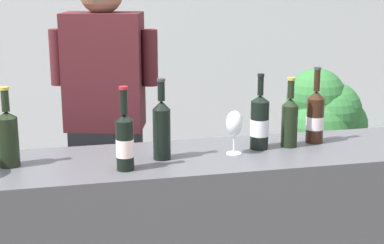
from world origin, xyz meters
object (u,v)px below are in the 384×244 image
Objects in this scene: wine_bottle_3 at (125,141)px; person_server at (107,142)px; wine_bottle_0 at (260,122)px; wine_bottle_4 at (162,128)px; potted_shrub at (325,125)px; wine_bottle_6 at (8,137)px; wine_glass at (234,125)px; wine_bottle_5 at (315,116)px; wine_bottle_1 at (290,120)px.

person_server is at bearing 91.25° from wine_bottle_3.
wine_bottle_0 is at bearing -41.07° from person_server.
wine_bottle_4 is 0.31× the size of potted_shrub.
wine_bottle_6 is at bearing 176.04° from wine_bottle_4.
wine_bottle_3 is 1.90m from potted_shrub.
wine_bottle_4 is at bearing -139.93° from potted_shrub.
person_server reaches higher than wine_bottle_4.
wine_bottle_4 is at bearing 33.15° from wine_bottle_3.
wine_bottle_6 is 1.70× the size of wine_glass.
wine_bottle_3 is 0.20× the size of person_server.
wine_bottle_6 is 2.19m from potted_shrub.
wine_bottle_4 is at bearing -172.86° from wine_bottle_5.
wine_bottle_5 is at bearing -29.34° from person_server.
wine_bottle_5 reaches higher than wine_glass.
wine_bottle_1 is 0.60m from wine_bottle_4.
wine_bottle_0 is 0.96× the size of wine_bottle_5.
wine_bottle_3 is 1.76× the size of wine_glass.
wine_bottle_6 is (-1.22, -0.01, 0.00)m from wine_bottle_1.
wine_bottle_0 is at bearing 6.94° from wine_bottle_4.
wine_bottle_4 reaches higher than potted_shrub.
wine_bottle_0 is 0.31× the size of potted_shrub.
wine_glass is 0.82m from person_server.
wine_bottle_5 is 0.32× the size of potted_shrub.
wine_glass is at bearing -157.30° from wine_bottle_0.
wine_bottle_0 is 0.64m from wine_bottle_3.
wine_bottle_6 is at bearing -179.44° from wine_bottle_1.
wine_glass is at bearing 12.58° from wine_bottle_3.
wine_bottle_6 is at bearing 161.36° from wine_bottle_3.
wine_bottle_1 is (0.14, -0.00, 0.00)m from wine_bottle_0.
wine_bottle_5 is 1.17m from potted_shrub.
person_server reaches higher than wine_bottle_3.
wine_bottle_3 is at bearing -167.41° from wine_bottle_5.
wine_bottle_6 reaches higher than wine_bottle_1.
potted_shrub is (1.47, 0.47, -0.11)m from person_server.
wine_bottle_5 reaches higher than wine_bottle_4.
potted_shrub is at bearing 40.07° from wine_bottle_4.
wine_bottle_5 reaches higher than potted_shrub.
wine_bottle_3 is 0.48m from wine_bottle_6.
wine_bottle_0 is 0.15m from wine_glass.
wine_bottle_5 is 1.08× the size of wine_bottle_6.
person_server is (-0.64, 0.56, -0.20)m from wine_bottle_0.
wine_bottle_0 is 0.98× the size of wine_bottle_4.
wine_bottle_6 is at bearing -151.48° from potted_shrub.
wine_bottle_4 is 0.97× the size of wine_bottle_5.
wine_glass is at bearing -168.53° from wine_bottle_1.
person_server is at bearing 106.79° from wine_bottle_4.
wine_bottle_3 reaches higher than wine_bottle_1.
wine_bottle_0 is 1.00× the size of wine_bottle_3.
wine_bottle_1 is 0.98m from person_server.
potted_shrub is (0.69, 1.02, -0.31)m from wine_bottle_1.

